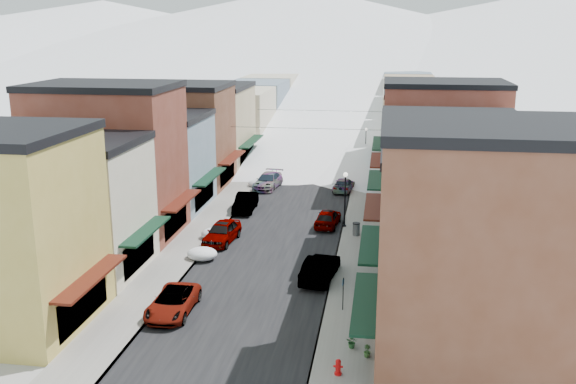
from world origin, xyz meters
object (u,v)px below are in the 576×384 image
(car_white_suv, at_px, (173,302))
(car_dark_hatch, at_px, (245,202))
(trash_can, at_px, (356,229))
(car_silver_sedan, at_px, (222,232))
(streetlamp_near, at_px, (345,192))
(car_green_sedan, at_px, (320,268))
(fire_hydrant, at_px, (338,367))

(car_white_suv, relative_size, car_dark_hatch, 1.04)
(car_white_suv, bearing_deg, trash_can, 56.85)
(car_silver_sedan, relative_size, streetlamp_near, 1.06)
(car_white_suv, height_order, car_green_sedan, car_green_sedan)
(car_dark_hatch, relative_size, streetlamp_near, 1.05)
(fire_hydrant, bearing_deg, car_silver_sedan, 119.34)
(fire_hydrant, bearing_deg, streetlamp_near, 92.92)
(car_green_sedan, bearing_deg, fire_hydrant, 107.69)
(car_dark_hatch, bearing_deg, car_silver_sedan, -91.45)
(car_dark_hatch, bearing_deg, car_white_suv, -90.85)
(car_silver_sedan, bearing_deg, fire_hydrant, -54.83)
(streetlamp_near, bearing_deg, car_white_suv, -116.37)
(car_white_suv, relative_size, car_green_sedan, 1.01)
(car_silver_sedan, relative_size, fire_hydrant, 6.01)
(fire_hydrant, bearing_deg, car_green_sedan, 99.81)
(car_white_suv, xyz_separation_m, car_dark_hatch, (-0.36, 22.27, 0.10))
(car_green_sedan, bearing_deg, car_white_suv, 46.38)
(car_dark_hatch, height_order, trash_can, car_dark_hatch)
(car_dark_hatch, distance_m, fire_hydrant, 30.07)
(car_silver_sedan, relative_size, car_dark_hatch, 1.01)
(car_silver_sedan, relative_size, trash_can, 4.73)
(car_green_sedan, height_order, streetlamp_near, streetlamp_near)
(car_white_suv, distance_m, car_green_sedan, 10.53)
(streetlamp_near, bearing_deg, car_dark_hatch, 157.96)
(car_dark_hatch, height_order, car_green_sedan, car_green_sedan)
(car_dark_hatch, distance_m, streetlamp_near, 10.51)
(car_white_suv, height_order, car_dark_hatch, car_dark_hatch)
(car_silver_sedan, height_order, car_green_sedan, car_silver_sedan)
(car_white_suv, relative_size, trash_can, 4.88)
(car_silver_sedan, xyz_separation_m, streetlamp_near, (9.45, 5.23, 2.28))
(car_white_suv, bearing_deg, streetlamp_near, 62.92)
(car_green_sedan, relative_size, trash_can, 4.84)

